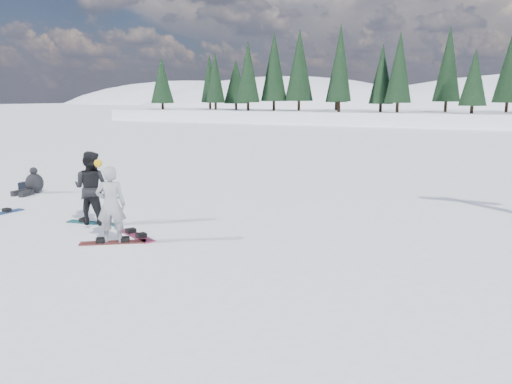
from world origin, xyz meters
TOP-DOWN VIEW (x-y plane):
  - ground at (0.00, 0.00)m, footprint 420.00×420.00m
  - alpine_backdrop at (-11.72, 189.16)m, footprint 412.50×227.00m
  - snowboarder_woman at (-0.31, -1.02)m, footprint 0.79×0.72m
  - snowboarder_man at (-2.06, 0.15)m, footprint 1.09×0.94m
  - seated_rider at (-7.05, 2.42)m, footprint 0.71×1.12m
  - gear_bag at (-7.75, 2.68)m, footprint 0.50×0.39m
  - snowboard_woman at (-0.31, -1.02)m, footprint 1.39×1.08m
  - snowboard_man at (-2.06, 0.15)m, footprint 1.53×0.54m
  - snowboard_loose_c at (-4.53, 3.12)m, footprint 1.53×0.51m
  - snowboard_loose_b at (-0.22, -0.31)m, footprint 1.48×0.87m

SIDE VIEW (x-z plane):
  - alpine_backdrop at x=-11.72m, z-range -40.57..12.63m
  - ground at x=0.00m, z-range 0.00..0.00m
  - snowboard_woman at x=-0.31m, z-range 0.00..0.03m
  - snowboard_man at x=-2.06m, z-range 0.00..0.03m
  - snowboard_loose_c at x=-4.53m, z-range 0.00..0.03m
  - snowboard_loose_b at x=-0.22m, z-range 0.00..0.03m
  - gear_bag at x=-7.75m, z-range 0.00..0.30m
  - seated_rider at x=-7.05m, z-range -0.11..0.82m
  - snowboarder_woman at x=-0.31m, z-range -0.06..1.90m
  - snowboarder_man at x=-2.06m, z-range 0.00..1.95m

